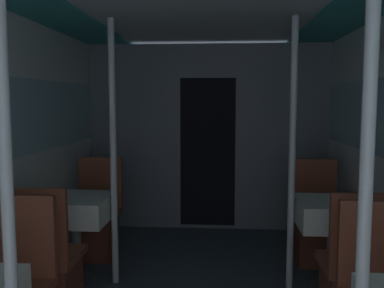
{
  "coord_description": "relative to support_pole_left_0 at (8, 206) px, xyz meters",
  "views": [
    {
      "loc": [
        0.16,
        -0.87,
        1.51
      ],
      "look_at": [
        -0.08,
        2.59,
        1.16
      ],
      "focal_mm": 40.0,
      "sensor_mm": 36.0,
      "label": 1
    }
  ],
  "objects": [
    {
      "name": "bulkhead_far",
      "position": [
        0.72,
        3.32,
        -0.0
      ],
      "size": [
        2.77,
        0.09,
        2.16
      ],
      "color": "slate",
      "rests_on": "ground_plane"
    },
    {
      "name": "support_pole_left_0",
      "position": [
        0.0,
        0.0,
        0.0
      ],
      "size": [
        0.05,
        0.05,
        2.16
      ],
      "color": "silver",
      "rests_on": "ground_plane"
    },
    {
      "name": "dining_table_left_1",
      "position": [
        -0.33,
        1.72,
        -0.48
      ],
      "size": [
        0.57,
        0.57,
        0.72
      ],
      "color": "#4C4C51",
      "rests_on": "ground_plane"
    },
    {
      "name": "chair_left_near_1",
      "position": [
        -0.33,
        1.13,
        -0.79
      ],
      "size": [
        0.44,
        0.44,
        0.95
      ],
      "color": "brown",
      "rests_on": "ground_plane"
    },
    {
      "name": "chair_left_far_1",
      "position": [
        -0.33,
        2.31,
        -0.79
      ],
      "size": [
        0.44,
        0.44,
        0.95
      ],
      "rotation": [
        0.0,
        0.0,
        3.14
      ],
      "color": "brown",
      "rests_on": "ground_plane"
    },
    {
      "name": "support_pole_left_1",
      "position": [
        0.0,
        1.72,
        0.0
      ],
      "size": [
        0.05,
        0.05,
        2.16
      ],
      "color": "silver",
      "rests_on": "ground_plane"
    },
    {
      "name": "support_pole_right_0",
      "position": [
        1.43,
        0.0,
        0.0
      ],
      "size": [
        0.05,
        0.05,
        2.16
      ],
      "color": "silver",
      "rests_on": "ground_plane"
    },
    {
      "name": "dining_table_right_1",
      "position": [
        1.76,
        1.72,
        -0.48
      ],
      "size": [
        0.57,
        0.57,
        0.72
      ],
      "color": "#4C4C51",
      "rests_on": "ground_plane"
    },
    {
      "name": "chair_right_near_1",
      "position": [
        1.76,
        1.13,
        -0.79
      ],
      "size": [
        0.44,
        0.44,
        0.95
      ],
      "color": "brown",
      "rests_on": "ground_plane"
    },
    {
      "name": "chair_right_far_1",
      "position": [
        1.76,
        2.31,
        -0.79
      ],
      "size": [
        0.44,
        0.44,
        0.95
      ],
      "rotation": [
        0.0,
        0.0,
        3.14
      ],
      "color": "brown",
      "rests_on": "ground_plane"
    },
    {
      "name": "support_pole_right_1",
      "position": [
        1.43,
        1.72,
        0.0
      ],
      "size": [
        0.05,
        0.05,
        2.16
      ],
      "color": "silver",
      "rests_on": "ground_plane"
    }
  ]
}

